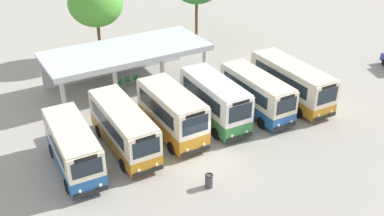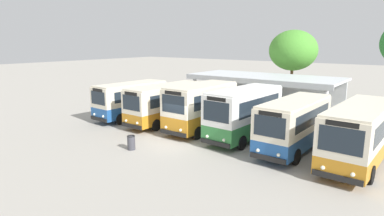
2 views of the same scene
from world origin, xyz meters
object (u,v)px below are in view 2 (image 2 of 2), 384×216
(city_bus_far_end_green, at_px, (360,132))
(waiting_chair_middle_seat, at_px, (267,107))
(city_bus_fifth_blue, at_px, (294,123))
(city_bus_second_in_row, at_px, (166,102))
(litter_bin_apron, at_px, (131,143))
(city_bus_fourth_amber, at_px, (244,112))
(waiting_chair_second_from_end, at_px, (261,106))
(city_bus_nearest_orange, at_px, (131,99))
(waiting_chair_end_by_column, at_px, (253,105))
(city_bus_middle_cream, at_px, (201,106))

(city_bus_far_end_green, bearing_deg, waiting_chair_middle_seat, 135.44)
(city_bus_fifth_blue, distance_m, city_bus_far_end_green, 3.60)
(city_bus_second_in_row, height_order, litter_bin_apron, city_bus_second_in_row)
(city_bus_fourth_amber, distance_m, city_bus_fifth_blue, 3.62)
(waiting_chair_second_from_end, height_order, waiting_chair_middle_seat, same)
(waiting_chair_middle_seat, bearing_deg, city_bus_nearest_orange, -131.71)
(city_bus_nearest_orange, relative_size, waiting_chair_second_from_end, 7.99)
(city_bus_fourth_amber, relative_size, city_bus_far_end_green, 0.85)
(city_bus_fifth_blue, distance_m, waiting_chair_end_by_column, 12.10)
(city_bus_second_in_row, distance_m, waiting_chair_middle_seat, 10.23)
(city_bus_middle_cream, xyz_separation_m, waiting_chair_end_by_column, (-0.25, 9.10, -1.40))
(city_bus_middle_cream, height_order, waiting_chair_end_by_column, city_bus_middle_cream)
(city_bus_fifth_blue, xyz_separation_m, waiting_chair_second_from_end, (-6.69, 9.56, -1.23))
(city_bus_fourth_amber, relative_size, city_bus_fifth_blue, 0.97)
(city_bus_nearest_orange, relative_size, waiting_chair_middle_seat, 7.99)
(city_bus_nearest_orange, bearing_deg, city_bus_fifth_blue, 0.06)
(city_bus_fifth_blue, height_order, waiting_chair_second_from_end, city_bus_fifth_blue)
(city_bus_second_in_row, relative_size, waiting_chair_end_by_column, 8.94)
(city_bus_fifth_blue, bearing_deg, city_bus_fourth_amber, 173.94)
(city_bus_nearest_orange, bearing_deg, city_bus_fourth_amber, 2.10)
(city_bus_second_in_row, height_order, waiting_chair_second_from_end, city_bus_second_in_row)
(city_bus_nearest_orange, height_order, waiting_chair_end_by_column, city_bus_nearest_orange)
(waiting_chair_middle_seat, bearing_deg, city_bus_fifth_blue, -57.82)
(city_bus_fourth_amber, height_order, waiting_chair_middle_seat, city_bus_fourth_amber)
(city_bus_fourth_amber, relative_size, waiting_chair_second_from_end, 8.03)
(city_bus_nearest_orange, bearing_deg, litter_bin_apron, -42.67)
(city_bus_fourth_amber, relative_size, litter_bin_apron, 7.67)
(city_bus_middle_cream, xyz_separation_m, litter_bin_apron, (-0.86, -6.22, -1.46))
(waiting_chair_second_from_end, bearing_deg, city_bus_fourth_amber, -71.35)
(waiting_chair_end_by_column, relative_size, litter_bin_apron, 0.96)
(city_bus_second_in_row, distance_m, city_bus_middle_cream, 3.61)
(city_bus_middle_cream, xyz_separation_m, waiting_chair_second_from_end, (0.50, 9.20, -1.40))
(waiting_chair_middle_seat, xyz_separation_m, litter_bin_apron, (-2.10, -15.31, -0.07))
(city_bus_nearest_orange, xyz_separation_m, city_bus_fourth_amber, (10.79, 0.40, 0.19))
(city_bus_nearest_orange, relative_size, city_bus_fifth_blue, 0.96)
(city_bus_fourth_amber, bearing_deg, city_bus_fifth_blue, -6.06)
(city_bus_middle_cream, relative_size, litter_bin_apron, 7.28)
(city_bus_second_in_row, xyz_separation_m, city_bus_fourth_amber, (7.19, -0.15, 0.16))
(waiting_chair_end_by_column, xyz_separation_m, waiting_chair_middle_seat, (1.49, -0.01, 0.00))
(waiting_chair_second_from_end, xyz_separation_m, waiting_chair_middle_seat, (0.75, -0.10, 0.00))
(city_bus_far_end_green, relative_size, litter_bin_apron, 9.04)
(waiting_chair_end_by_column, bearing_deg, waiting_chair_second_from_end, 7.56)
(litter_bin_apron, bearing_deg, waiting_chair_second_from_end, 84.97)
(city_bus_fourth_amber, bearing_deg, waiting_chair_middle_seat, 104.54)
(city_bus_second_in_row, height_order, waiting_chair_middle_seat, city_bus_second_in_row)
(waiting_chair_middle_seat, bearing_deg, waiting_chair_end_by_column, 179.78)
(city_bus_second_in_row, xyz_separation_m, waiting_chair_second_from_end, (4.10, 9.03, -1.22))
(city_bus_fourth_amber, distance_m, litter_bin_apron, 7.80)
(city_bus_second_in_row, xyz_separation_m, city_bus_fifth_blue, (10.79, -0.53, 0.01))
(city_bus_nearest_orange, distance_m, waiting_chair_end_by_column, 11.81)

